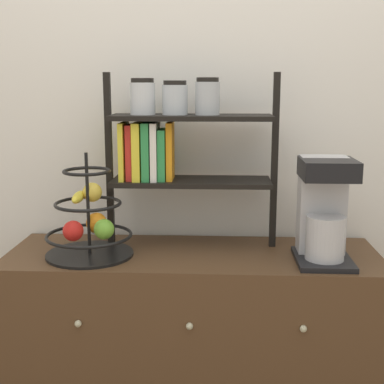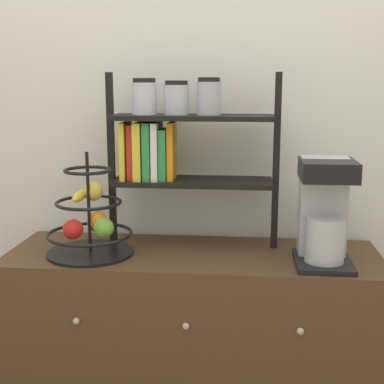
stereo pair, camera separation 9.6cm
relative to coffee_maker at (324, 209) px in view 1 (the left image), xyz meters
name	(u,v)px [view 1 (the left image)]	position (x,y,z in m)	size (l,w,h in m)	color
wall_back	(196,118)	(-0.46, 0.32, 0.29)	(7.00, 0.05, 2.60)	silver
sideboard	(193,355)	(-0.46, 0.05, -0.59)	(1.37, 0.47, 0.82)	#4C331E
coffee_maker	(324,209)	(0.00, 0.00, 0.00)	(0.19, 0.24, 0.36)	black
fruit_stand	(89,224)	(-0.83, 0.00, -0.06)	(0.32, 0.32, 0.38)	black
shelf_hutch	(170,139)	(-0.55, 0.15, 0.23)	(0.65, 0.20, 0.65)	black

